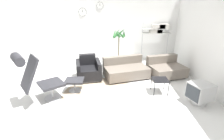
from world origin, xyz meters
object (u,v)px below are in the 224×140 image
crt_television (200,93)px  lounge_chair (34,74)px  shelf_unit (158,29)px  armchair_red (88,70)px  side_table (160,81)px  couch_second (166,69)px  ottoman (75,82)px  couch_low (125,70)px  potted_plant (119,44)px

crt_television → lounge_chair: bearing=68.0°
shelf_unit → armchair_red: bearing=-146.2°
side_table → couch_second: bearing=66.6°
ottoman → armchair_red: (0.29, 0.88, 0.02)m
couch_low → side_table: couch_low is taller
couch_second → crt_television: 1.80m
couch_low → shelf_unit: bearing=-147.6°
armchair_red → potted_plant: (1.06, 1.51, 0.53)m
armchair_red → couch_second: 2.61m
crt_television → potted_plant: potted_plant is taller
ottoman → crt_television: (3.20, -0.69, 0.04)m
couch_second → side_table: bearing=49.8°
armchair_red → couch_second: (2.60, 0.21, -0.04)m
couch_low → couch_second: (1.38, 0.08, 0.00)m
couch_second → side_table: (-0.52, -1.19, 0.12)m
couch_second → crt_television: couch_second is taller
armchair_red → couch_low: bearing=173.9°
ottoman → couch_second: size_ratio=0.38×
ottoman → armchair_red: bearing=71.9°
potted_plant → shelf_unit: size_ratio=0.89×
lounge_chair → armchair_red: size_ratio=1.38×
couch_second → shelf_unit: shelf_unit is taller
potted_plant → couch_second: bearing=-40.1°
ottoman → side_table: (2.37, -0.11, 0.09)m
ottoman → crt_television: 3.27m
side_table → potted_plant: bearing=112.4°
couch_low → crt_television: bearing=118.3°
potted_plant → crt_television: bearing=-58.9°
lounge_chair → ottoman: 1.13m
armchair_red → shelf_unit: (2.64, 1.77, 1.07)m
lounge_chair → shelf_unit: (3.73, 3.25, 0.57)m
couch_second → armchair_red: bearing=-12.2°
lounge_chair → couch_low: (2.31, 1.61, -0.54)m
couch_second → lounge_chair: bearing=7.9°
crt_television → shelf_unit: bearing=-16.2°
side_table → potted_plant: potted_plant is taller
couch_low → shelf_unit: 2.44m
ottoman → armchair_red: size_ratio=0.54×
crt_television → potted_plant: 3.62m
armchair_red → couch_second: armchair_red is taller
lounge_chair → shelf_unit: shelf_unit is taller
potted_plant → side_table: bearing=-67.6°
lounge_chair → crt_television: (4.00, -0.08, -0.47)m
crt_television → potted_plant: (-1.85, 3.07, 0.51)m
couch_low → crt_television: 2.39m
ottoman → shelf_unit: bearing=42.1°
side_table → lounge_chair: bearing=-171.0°
couch_low → crt_television: couch_low is taller
lounge_chair → ottoman: lounge_chair is taller
ottoman → side_table: side_table is taller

